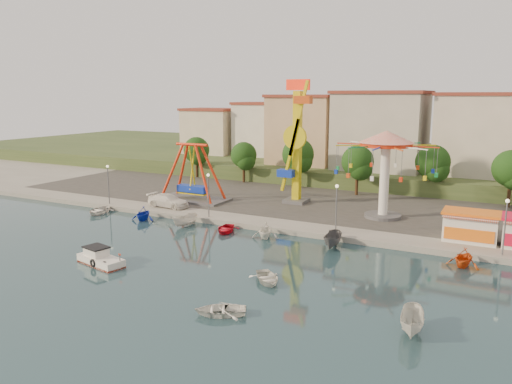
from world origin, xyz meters
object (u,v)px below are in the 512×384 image
Objects in this scene: pirate_ship_ride at (192,173)px; wave_swinger at (386,155)px; rowboat_a at (267,278)px; skiff at (413,322)px; cabin_motorboat at (100,259)px; van at (168,201)px; kamikaze_tower at (297,144)px.

wave_swinger is at bearing 4.96° from pirate_ship_ride.
pirate_ship_ride is at bearing 93.41° from rowboat_a.
rowboat_a is at bearing -98.62° from wave_swinger.
wave_swinger is 29.94m from skiff.
rowboat_a is at bearing -44.25° from pirate_ship_ride.
cabin_motorboat reaches higher than rowboat_a.
van reaches higher than rowboat_a.
van is at bearing 141.96° from skiff.
cabin_motorboat is (-19.00, -27.07, -7.73)m from wave_swinger.
wave_swinger is at bearing 67.41° from cabin_motorboat.
pirate_ship_ride is 0.86× the size of wave_swinger.
kamikaze_tower is at bearing 20.12° from pirate_ship_ride.
rowboat_a is (-3.64, -23.99, -7.83)m from wave_swinger.
kamikaze_tower is 1.42× the size of wave_swinger.
van is (-22.74, 16.71, 1.08)m from rowboat_a.
pirate_ship_ride reaches higher than van.
pirate_ship_ride is 2.81× the size of rowboat_a.
skiff is at bearing 11.16° from cabin_motorboat.
wave_swinger is 25.50m from rowboat_a.
skiff is (34.54, -25.45, -3.63)m from pirate_ship_ride.
pirate_ship_ride is at bearing 118.13° from cabin_motorboat.
pirate_ship_ride is 1.91× the size of cabin_motorboat.
rowboat_a is at bearing 23.80° from cabin_motorboat.
wave_swinger reaches higher than rowboat_a.
wave_swinger is 2.22× the size of cabin_motorboat.
pirate_ship_ride is at bearing -159.88° from kamikaze_tower.
kamikaze_tower is 18.63m from van.
cabin_motorboat is 1.47× the size of rowboat_a.
cabin_motorboat is 27.59m from skiff.
skiff is (27.59, -0.63, 0.30)m from cabin_motorboat.
cabin_motorboat reaches higher than skiff.
kamikaze_tower is 29.29m from rowboat_a.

